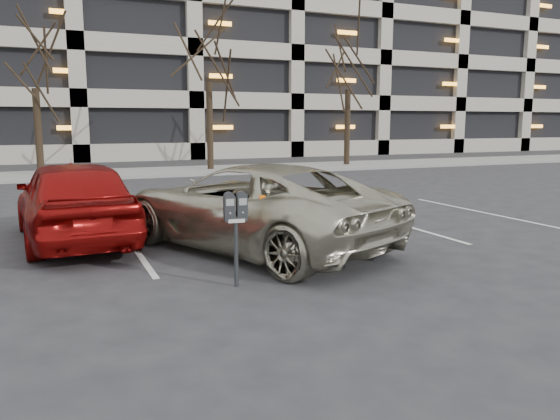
{
  "coord_description": "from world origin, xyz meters",
  "views": [
    {
      "loc": [
        -2.69,
        -7.78,
        2.17
      ],
      "look_at": [
        -0.05,
        -1.54,
        1.08
      ],
      "focal_mm": 35.0,
      "sensor_mm": 36.0,
      "label": 1
    }
  ],
  "objects_px": {
    "parking_meter": "(236,216)",
    "tree_b": "(31,32)",
    "tree_d": "(349,41)",
    "suv_silver": "(252,206)",
    "car_red": "(74,200)",
    "tree_c": "(208,25)"
  },
  "relations": [
    {
      "from": "tree_b",
      "to": "tree_c",
      "type": "height_order",
      "value": "tree_c"
    },
    {
      "from": "tree_d",
      "to": "car_red",
      "type": "relative_size",
      "value": 1.84
    },
    {
      "from": "suv_silver",
      "to": "car_red",
      "type": "bearing_deg",
      "value": -55.86
    },
    {
      "from": "tree_c",
      "to": "parking_meter",
      "type": "xyz_separation_m",
      "value": [
        -4.47,
        -17.05,
        -5.37
      ]
    },
    {
      "from": "parking_meter",
      "to": "car_red",
      "type": "distance_m",
      "value": 4.24
    },
    {
      "from": "tree_d",
      "to": "suv_silver",
      "type": "relative_size",
      "value": 1.43
    },
    {
      "from": "tree_b",
      "to": "tree_d",
      "type": "bearing_deg",
      "value": 0.0
    },
    {
      "from": "parking_meter",
      "to": "car_red",
      "type": "xyz_separation_m",
      "value": [
        -1.83,
        3.82,
        -0.18
      ]
    },
    {
      "from": "parking_meter",
      "to": "tree_d",
      "type": "bearing_deg",
      "value": 61.13
    },
    {
      "from": "tree_c",
      "to": "suv_silver",
      "type": "relative_size",
      "value": 1.49
    },
    {
      "from": "suv_silver",
      "to": "tree_b",
      "type": "bearing_deg",
      "value": -100.63
    },
    {
      "from": "suv_silver",
      "to": "tree_d",
      "type": "bearing_deg",
      "value": -148.8
    },
    {
      "from": "tree_c",
      "to": "tree_d",
      "type": "xyz_separation_m",
      "value": [
        7.0,
        0.0,
        -0.27
      ]
    },
    {
      "from": "tree_b",
      "to": "tree_d",
      "type": "distance_m",
      "value": 14.01
    },
    {
      "from": "tree_c",
      "to": "suv_silver",
      "type": "height_order",
      "value": "tree_c"
    },
    {
      "from": "tree_c",
      "to": "car_red",
      "type": "bearing_deg",
      "value": -115.47
    },
    {
      "from": "parking_meter",
      "to": "suv_silver",
      "type": "xyz_separation_m",
      "value": [
        0.98,
        2.06,
        -0.22
      ]
    },
    {
      "from": "tree_b",
      "to": "tree_d",
      "type": "relative_size",
      "value": 0.93
    },
    {
      "from": "tree_c",
      "to": "tree_d",
      "type": "bearing_deg",
      "value": 0.0
    },
    {
      "from": "suv_silver",
      "to": "car_red",
      "type": "height_order",
      "value": "car_red"
    },
    {
      "from": "car_red",
      "to": "suv_silver",
      "type": "bearing_deg",
      "value": 143.62
    },
    {
      "from": "parking_meter",
      "to": "tree_b",
      "type": "bearing_deg",
      "value": 103.5
    }
  ]
}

